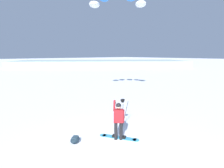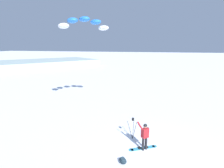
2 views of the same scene
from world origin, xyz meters
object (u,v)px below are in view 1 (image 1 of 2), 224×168
(snowboarder, at_px, (119,118))
(camera_tripod, at_px, (122,107))
(snowboard, at_px, (119,137))
(gear_bag_large, at_px, (75,140))
(traction_kite, at_px, (117,0))

(snowboarder, height_order, camera_tripod, snowboarder)
(snowboarder, distance_m, snowboard, 0.95)
(gear_bag_large, xyz_separation_m, camera_tripod, (0.07, 2.61, 0.87))
(traction_kite, bearing_deg, camera_tripod, -40.01)
(gear_bag_large, height_order, camera_tripod, camera_tripod)
(snowboard, height_order, camera_tripod, camera_tripod)
(snowboard, xyz_separation_m, camera_tripod, (-0.78, 0.95, 0.98))
(snowboarder, height_order, snowboard, snowboarder)
(snowboard, height_order, traction_kite, traction_kite)
(gear_bag_large, relative_size, camera_tripod, 0.43)
(snowboard, relative_size, traction_kite, 0.38)
(snowboarder, height_order, gear_bag_large, snowboarder)
(snowboarder, bearing_deg, gear_bag_large, -121.05)
(traction_kite, distance_m, gear_bag_large, 11.17)
(traction_kite, bearing_deg, gear_bag_large, -54.36)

